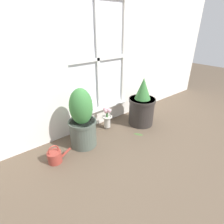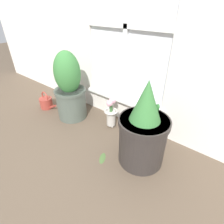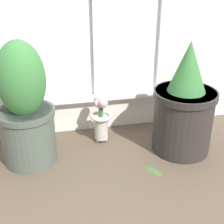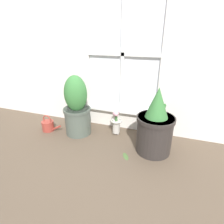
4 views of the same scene
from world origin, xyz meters
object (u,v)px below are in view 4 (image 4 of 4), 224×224
object	(u,v)px
flower_vase	(116,121)
potted_plant_left	(77,108)
potted_plant_right	(155,127)
watering_can	(48,125)

from	to	relation	value
flower_vase	potted_plant_left	bearing A→B (deg)	-164.57
potted_plant_right	flower_vase	xyz separation A→B (m)	(-0.43, 0.19, -0.10)
potted_plant_left	potted_plant_right	size ratio (longest dim) A/B	1.05
potted_plant_left	flower_vase	world-z (taller)	potted_plant_left
potted_plant_left	watering_can	size ratio (longest dim) A/B	2.71
potted_plant_left	flower_vase	xyz separation A→B (m)	(0.41, 0.11, -0.15)
potted_plant_right	watering_can	size ratio (longest dim) A/B	2.59
potted_plant_right	flower_vase	bearing A→B (deg)	156.78
watering_can	potted_plant_left	bearing A→B (deg)	10.58
potted_plant_left	flower_vase	distance (m)	0.45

